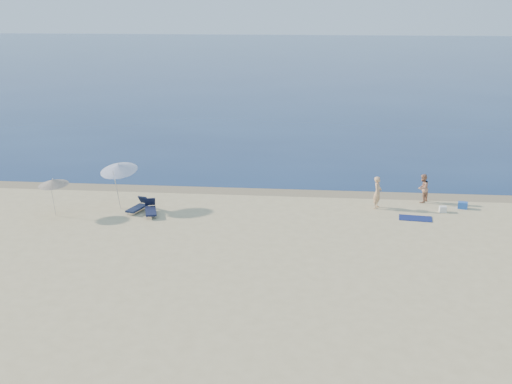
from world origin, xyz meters
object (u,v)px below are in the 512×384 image
person_left (378,192)px  blue_cooler (463,205)px  umbrella_near (119,168)px  person_right (423,188)px

person_left → blue_cooler: (4.49, 0.35, -0.68)m
person_left → umbrella_near: (-13.47, -1.21, 1.31)m
person_left → blue_cooler: size_ratio=3.46×
person_right → umbrella_near: umbrella_near is taller
person_left → blue_cooler: 4.55m
person_left → blue_cooler: bearing=-66.8°
blue_cooler → umbrella_near: bearing=-162.5°
blue_cooler → umbrella_near: size_ratio=0.19×
person_right → umbrella_near: bearing=-51.0°
umbrella_near → blue_cooler: bearing=19.0°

